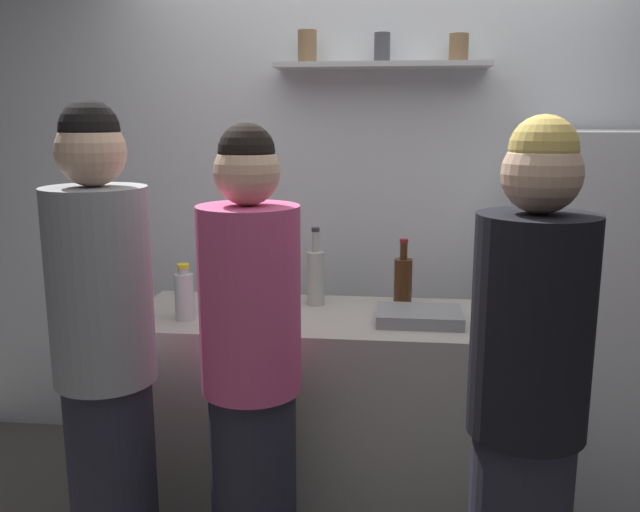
# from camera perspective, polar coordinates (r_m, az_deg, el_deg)

# --- Properties ---
(back_wall_assembly) EXTENTS (4.80, 0.32, 2.60)m
(back_wall_assembly) POSITION_cam_1_polar(r_m,az_deg,el_deg) (3.42, 5.22, 4.88)
(back_wall_assembly) COLOR white
(back_wall_assembly) RESTS_ON ground
(refrigerator) EXTENTS (0.68, 0.64, 1.65)m
(refrigerator) POSITION_cam_1_polar(r_m,az_deg,el_deg) (3.26, 22.90, -4.94)
(refrigerator) COLOR white
(refrigerator) RESTS_ON ground
(counter) EXTENTS (1.57, 0.62, 0.90)m
(counter) POSITION_cam_1_polar(r_m,az_deg,el_deg) (2.98, -0.00, -13.29)
(counter) COLOR #B7B2A8
(counter) RESTS_ON ground
(baking_pan) EXTENTS (0.34, 0.24, 0.05)m
(baking_pan) POSITION_cam_1_polar(r_m,az_deg,el_deg) (2.74, 8.41, -5.07)
(baking_pan) COLOR gray
(baking_pan) RESTS_ON counter
(utensil_holder) EXTENTS (0.10, 0.10, 0.21)m
(utensil_holder) POSITION_cam_1_polar(r_m,az_deg,el_deg) (2.84, -7.03, -3.83)
(utensil_holder) COLOR #B2B2B7
(utensil_holder) RESTS_ON counter
(wine_bottle_amber_glass) EXTENTS (0.08, 0.08, 0.30)m
(wine_bottle_amber_glass) POSITION_cam_1_polar(r_m,az_deg,el_deg) (2.95, 7.06, -2.04)
(wine_bottle_amber_glass) COLOR #472814
(wine_bottle_amber_glass) RESTS_ON counter
(wine_bottle_green_glass) EXTENTS (0.07, 0.07, 0.32)m
(wine_bottle_green_glass) POSITION_cam_1_polar(r_m,az_deg,el_deg) (2.92, -5.33, -1.97)
(wine_bottle_green_glass) COLOR #19471E
(wine_bottle_green_glass) RESTS_ON counter
(wine_bottle_pale_glass) EXTENTS (0.08, 0.08, 0.34)m
(wine_bottle_pale_glass) POSITION_cam_1_polar(r_m,az_deg,el_deg) (2.94, -0.37, -1.67)
(wine_bottle_pale_glass) COLOR #B2BFB2
(wine_bottle_pale_glass) RESTS_ON counter
(water_bottle_plastic) EXTENTS (0.08, 0.08, 0.23)m
(water_bottle_plastic) POSITION_cam_1_polar(r_m,az_deg,el_deg) (2.78, -11.44, -3.24)
(water_bottle_plastic) COLOR silver
(water_bottle_plastic) RESTS_ON counter
(person_blonde) EXTENTS (0.34, 0.34, 1.72)m
(person_blonde) POSITION_cam_1_polar(r_m,az_deg,el_deg) (2.09, 17.05, -12.90)
(person_blonde) COLOR #262633
(person_blonde) RESTS_ON ground
(person_pink_top) EXTENTS (0.34, 0.34, 1.69)m
(person_pink_top) POSITION_cam_1_polar(r_m,az_deg,el_deg) (2.33, -5.83, -10.19)
(person_pink_top) COLOR #262633
(person_pink_top) RESTS_ON ground
(person_grey_hoodie) EXTENTS (0.34, 0.34, 1.76)m
(person_grey_hoodie) POSITION_cam_1_polar(r_m,az_deg,el_deg) (2.42, -17.74, -8.85)
(person_grey_hoodie) COLOR #262633
(person_grey_hoodie) RESTS_ON ground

